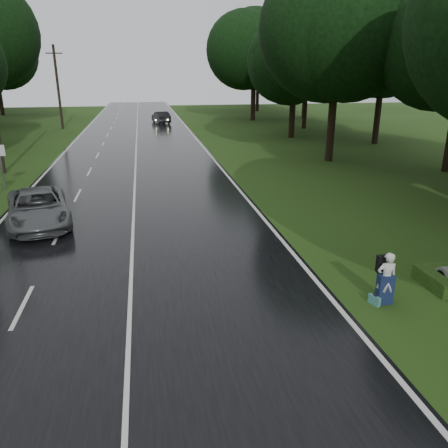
{
  "coord_description": "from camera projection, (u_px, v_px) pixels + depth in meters",
  "views": [
    {
      "loc": [
        0.66,
        -9.81,
        6.34
      ],
      "look_at": [
        3.36,
        4.97,
        1.1
      ],
      "focal_mm": 35.16,
      "sensor_mm": 36.0,
      "label": 1
    }
  ],
  "objects": [
    {
      "name": "utility_pole_far",
      "position": [
        63.0,
        129.0,
        51.07
      ],
      "size": [
        1.8,
        0.28,
        9.15
      ],
      "primitive_type": null,
      "color": "black",
      "rests_on": "ground"
    },
    {
      "name": "utility_pole_mid",
      "position": [
        4.0,
        173.0,
        28.85
      ],
      "size": [
        1.8,
        0.28,
        11.0
      ],
      "primitive_type": null,
      "color": "black",
      "rests_on": "ground"
    },
    {
      "name": "tree_right_d",
      "position": [
        328.0,
        161.0,
        32.93
      ],
      "size": [
        10.25,
        10.25,
        16.02
      ],
      "primitive_type": null,
      "color": "black",
      "rests_on": "ground"
    },
    {
      "name": "hitchhiker",
      "position": [
        386.0,
        280.0,
        12.49
      ],
      "size": [
        0.6,
        0.55,
        1.57
      ],
      "color": "silver",
      "rests_on": "ground"
    },
    {
      "name": "suitcase",
      "position": [
        374.0,
        300.0,
        12.57
      ],
      "size": [
        0.24,
        0.4,
        0.27
      ],
      "primitive_type": "cube",
      "rotation": [
        0.0,
        0.0,
        0.34
      ],
      "color": "teal",
      "rests_on": "ground"
    },
    {
      "name": "tree_right_f",
      "position": [
        253.0,
        120.0,
        60.08
      ],
      "size": [
        9.9,
        9.9,
        15.47
      ],
      "primitive_type": null,
      "color": "black",
      "rests_on": "ground"
    },
    {
      "name": "road",
      "position": [
        135.0,
        170.0,
        29.66
      ],
      "size": [
        12.0,
        140.0,
        0.04
      ],
      "primitive_type": "cube",
      "color": "black",
      "rests_on": "ground"
    },
    {
      "name": "tree_right_e",
      "position": [
        291.0,
        137.0,
        44.45
      ],
      "size": [
        7.98,
        7.98,
        12.47
      ],
      "primitive_type": null,
      "color": "black",
      "rests_on": "ground"
    },
    {
      "name": "grey_car",
      "position": [
        38.0,
        208.0,
        18.9
      ],
      "size": [
        3.6,
        5.72,
        1.47
      ],
      "primitive_type": "imported",
      "rotation": [
        0.0,
        0.0,
        0.23
      ],
      "color": "#575B5D",
      "rests_on": "road"
    },
    {
      "name": "far_car",
      "position": [
        161.0,
        117.0,
        56.35
      ],
      "size": [
        2.38,
        4.62,
        1.45
      ],
      "primitive_type": "imported",
      "rotation": [
        0.0,
        0.0,
        3.34
      ],
      "color": "black",
      "rests_on": "road"
    },
    {
      "name": "lane_center",
      "position": [
        135.0,
        170.0,
        29.65
      ],
      "size": [
        0.12,
        140.0,
        0.01
      ],
      "primitive_type": "cube",
      "color": "silver",
      "rests_on": "road"
    },
    {
      "name": "road_sign_b",
      "position": [
        6.0,
        190.0,
        24.81
      ],
      "size": [
        0.61,
        0.1,
        2.53
      ],
      "primitive_type": null,
      "color": "white",
      "rests_on": "ground"
    },
    {
      "name": "ground",
      "position": [
        129.0,
        336.0,
        11.09
      ],
      "size": [
        160.0,
        160.0,
        0.0
      ],
      "primitive_type": "plane",
      "color": "#264514",
      "rests_on": "ground"
    }
  ]
}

